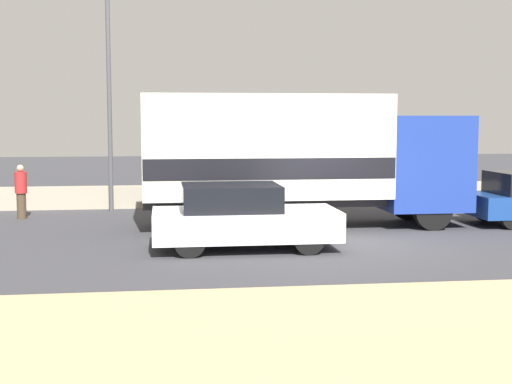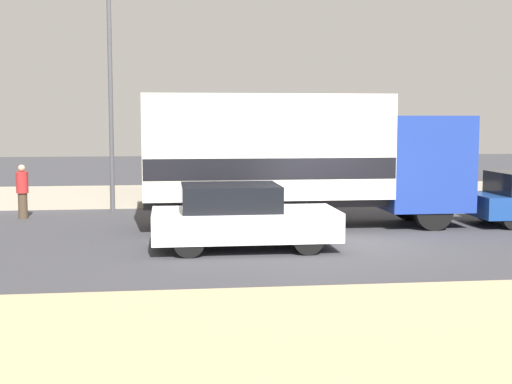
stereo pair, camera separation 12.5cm
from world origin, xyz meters
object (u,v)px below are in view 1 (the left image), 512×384
box_truck (296,155)px  car_hatchback (241,217)px  pedestrian (21,191)px  street_lamp (109,74)px

box_truck → car_hatchback: bearing=-120.8°
car_hatchback → pedestrian: bearing=135.6°
street_lamp → pedestrian: street_lamp is taller
pedestrian → car_hatchback: bearing=-44.4°
box_truck → car_hatchback: 3.78m
street_lamp → box_truck: street_lamp is taller
box_truck → car_hatchback: size_ratio=2.10×
car_hatchback → street_lamp: bearing=115.0°
street_lamp → car_hatchback: street_lamp is taller
street_lamp → pedestrian: (-2.48, -1.46, -3.48)m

